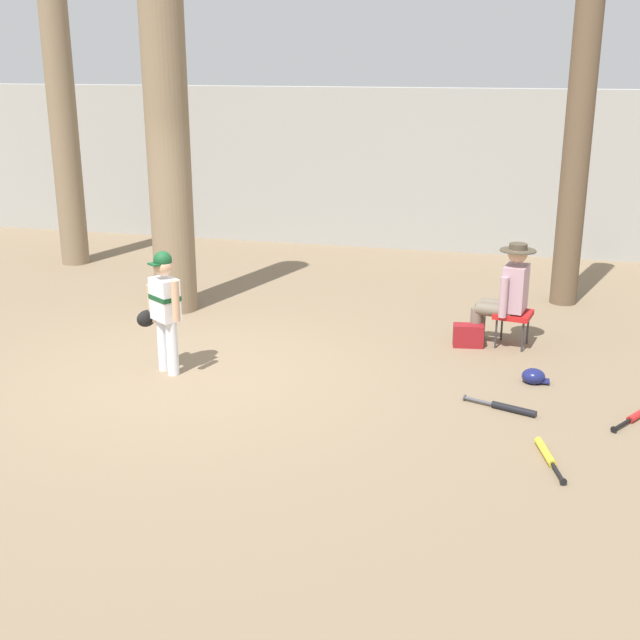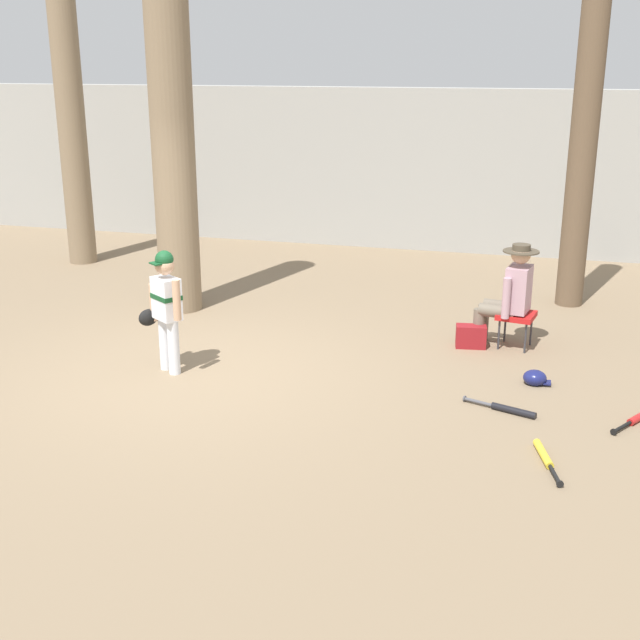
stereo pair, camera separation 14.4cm
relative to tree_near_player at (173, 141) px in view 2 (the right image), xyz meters
name	(u,v)px [view 2 (the right image)]	position (x,y,z in m)	size (l,w,h in m)	color
ground_plane	(195,375)	(1.15, -2.18, -2.18)	(60.00, 60.00, 0.00)	#7F6B51
concrete_back_wall	(347,167)	(1.15, 4.45, -0.83)	(18.00, 0.36, 2.69)	#9E9E99
tree_near_player	(173,141)	(0.00, 0.00, 0.00)	(0.83, 0.83, 5.19)	#7F6B51
tree_behind_spectator	(582,160)	(4.93, 1.59, -0.26)	(0.57, 0.57, 4.42)	brown
young_ballplayer	(165,304)	(0.84, -2.14, -1.43)	(0.60, 0.38, 1.31)	white
folding_stool	(516,317)	(4.32, -0.38, -1.81)	(0.46, 0.46, 0.41)	red
seated_spectator	(509,292)	(4.22, -0.37, -1.54)	(0.68, 0.54, 1.20)	#6B6051
handbag_beside_stool	(471,336)	(3.84, -0.52, -2.05)	(0.34, 0.18, 0.26)	maroon
tree_far_left	(70,105)	(-2.64, 1.98, 0.29)	(0.66, 0.66, 5.61)	#7F6B51
bat_red_barrel	(639,417)	(5.52, -2.14, -2.14)	(0.44, 0.66, 0.07)	red
bat_black_composite	(508,409)	(4.36, -2.27, -2.14)	(0.70, 0.30, 0.07)	black
bat_yellow_trainer	(545,457)	(4.71, -3.18, -2.14)	(0.26, 0.73, 0.07)	yellow
batting_helmet_navy	(535,378)	(4.58, -1.48, -2.11)	(0.28, 0.22, 0.16)	navy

